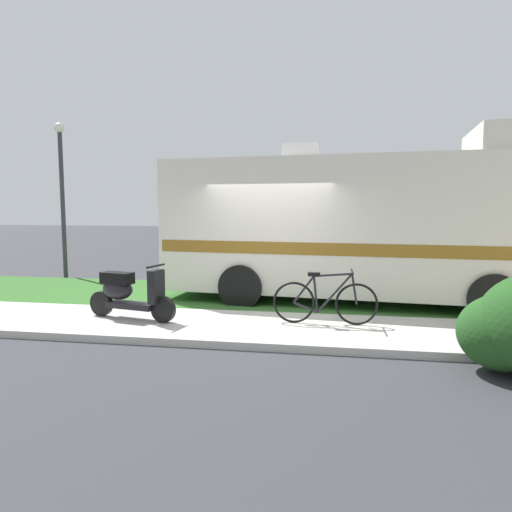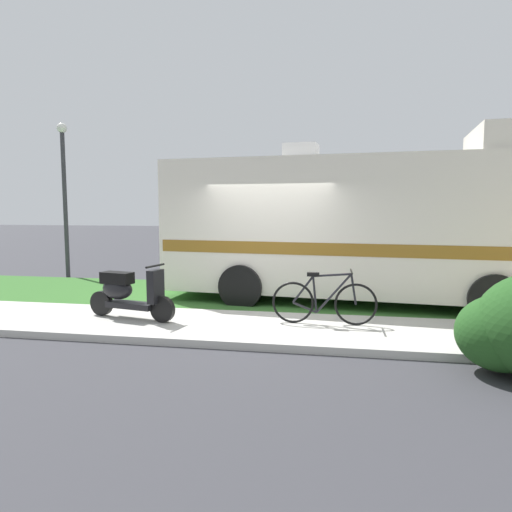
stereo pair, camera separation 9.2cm
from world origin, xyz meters
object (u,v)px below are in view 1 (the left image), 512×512
object	(u,v)px
pickup_truck_near	(501,246)
street_lamp_post	(62,185)
scooter	(128,293)
bicycle	(325,301)
motorhome_rv	(361,225)

from	to	relation	value
pickup_truck_near	street_lamp_post	bearing A→B (deg)	-170.29
scooter	pickup_truck_near	bearing A→B (deg)	39.71
pickup_truck_near	street_lamp_post	size ratio (longest dim) A/B	1.17
scooter	street_lamp_post	size ratio (longest dim) A/B	0.39
street_lamp_post	bicycle	bearing A→B (deg)	-31.11
scooter	bicycle	world-z (taller)	scooter
scooter	street_lamp_post	world-z (taller)	street_lamp_post
bicycle	street_lamp_post	world-z (taller)	street_lamp_post
scooter	bicycle	bearing A→B (deg)	3.29
motorhome_rv	bicycle	bearing A→B (deg)	-106.51
motorhome_rv	street_lamp_post	world-z (taller)	street_lamp_post
scooter	pickup_truck_near	world-z (taller)	pickup_truck_near
pickup_truck_near	street_lamp_post	xyz separation A→B (m)	(-12.41, -2.12, 1.72)
motorhome_rv	pickup_truck_near	size ratio (longest dim) A/B	1.58
motorhome_rv	scooter	bearing A→B (deg)	-148.14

